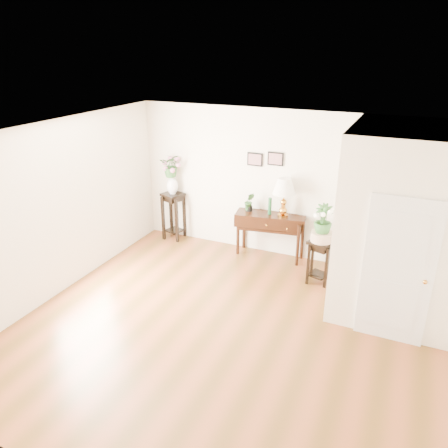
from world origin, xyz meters
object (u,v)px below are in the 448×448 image
Objects in this scene: plant_stand_a at (174,216)px; console_table at (270,235)px; plant_stand_b at (319,262)px; table_lamp at (284,198)px.

console_table is at bearing -0.41° from plant_stand_a.
plant_stand_a is (-2.13, 0.02, 0.06)m from console_table.
plant_stand_b is at bearing -37.84° from console_table.
plant_stand_a is at bearing 170.49° from console_table.
plant_stand_a reaches higher than console_table.
plant_stand_b is (0.86, -0.60, -0.84)m from table_lamp.
plant_stand_a is (-2.37, 0.02, -0.73)m from table_lamp.
plant_stand_a reaches higher than plant_stand_b.
plant_stand_a is at bearing 179.63° from table_lamp.
table_lamp is 0.95× the size of plant_stand_b.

